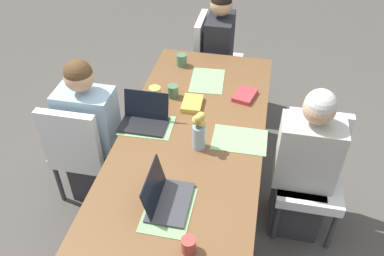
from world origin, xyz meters
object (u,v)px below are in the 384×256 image
(dining_table, at_px, (192,142))
(person_far_left_mid, at_px, (303,172))
(chair_far_left_mid, at_px, (311,168))
(laptop_near_left_near, at_px, (145,118))
(book_red_cover, at_px, (245,95))
(chair_near_left_near, at_px, (81,147))
(person_head_left_left_far, at_px, (219,58))
(laptop_head_right_right_near, at_px, (165,198))
(coffee_mug_centre_right, at_px, (182,60))
(coffee_mug_near_right, at_px, (188,245))
(coffee_mug_near_left, at_px, (173,91))
(flower_vase, at_px, (199,131))
(book_blue_cover, at_px, (192,104))
(person_near_left_near, at_px, (92,139))
(chair_head_left_left_far, at_px, (212,57))
(coffee_mug_centre_left, at_px, (155,93))

(dining_table, bearing_deg, person_far_left_mid, 90.49)
(chair_far_left_mid, distance_m, laptop_near_left_near, 1.21)
(chair_far_left_mid, bearing_deg, book_red_cover, -128.19)
(person_far_left_mid, relative_size, laptop_near_left_near, 3.73)
(chair_near_left_near, bearing_deg, person_head_left_left_far, 150.54)
(laptop_head_right_right_near, xyz_separation_m, coffee_mug_centre_right, (-1.46, -0.23, 0.01))
(chair_near_left_near, xyz_separation_m, coffee_mug_near_right, (0.85, 0.99, 0.29))
(person_far_left_mid, bearing_deg, coffee_mug_near_right, -34.52)
(laptop_near_left_near, relative_size, coffee_mug_near_left, 3.31)
(chair_near_left_near, xyz_separation_m, coffee_mug_near_left, (-0.43, 0.61, 0.29))
(flower_vase, bearing_deg, dining_table, -150.19)
(flower_vase, bearing_deg, book_blue_cover, -163.17)
(person_near_left_near, distance_m, book_red_cover, 1.19)
(dining_table, height_order, book_blue_cover, book_blue_cover)
(laptop_head_right_right_near, bearing_deg, book_blue_cover, -177.99)
(chair_far_left_mid, xyz_separation_m, coffee_mug_near_left, (-0.31, -1.06, 0.29))
(person_far_left_mid, distance_m, laptop_near_left_near, 1.15)
(flower_vase, xyz_separation_m, coffee_mug_near_right, (0.76, 0.09, -0.10))
(chair_head_left_left_far, height_order, coffee_mug_near_right, chair_head_left_left_far)
(flower_vase, xyz_separation_m, laptop_near_left_near, (-0.17, -0.41, -0.10))
(laptop_near_left_near, height_order, coffee_mug_centre_right, laptop_near_left_near)
(chair_far_left_mid, xyz_separation_m, book_blue_cover, (-0.23, -0.89, 0.26))
(person_near_left_near, xyz_separation_m, coffee_mug_near_right, (0.93, 0.93, 0.26))
(person_far_left_mid, relative_size, flower_vase, 4.21)
(chair_head_left_left_far, height_order, laptop_head_right_right_near, laptop_head_right_right_near)
(chair_far_left_mid, distance_m, coffee_mug_near_right, 1.21)
(coffee_mug_near_left, bearing_deg, book_blue_cover, 62.11)
(dining_table, distance_m, chair_far_left_mid, 0.85)
(chair_head_left_left_far, xyz_separation_m, book_blue_cover, (1.16, 0.03, 0.26))
(dining_table, bearing_deg, laptop_near_left_near, -97.34)
(coffee_mug_centre_left, bearing_deg, laptop_head_right_right_near, 18.67)
(laptop_near_left_near, bearing_deg, flower_vase, 68.08)
(chair_far_left_mid, relative_size, laptop_near_left_near, 2.81)
(person_near_left_near, bearing_deg, coffee_mug_centre_right, 147.80)
(flower_vase, bearing_deg, chair_near_left_near, -95.64)
(coffee_mug_near_right, bearing_deg, person_head_left_left_far, -175.51)
(coffee_mug_near_right, bearing_deg, laptop_head_right_right_near, -145.09)
(person_head_left_left_far, xyz_separation_m, book_red_cover, (0.91, 0.33, 0.24))
(person_far_left_mid, xyz_separation_m, coffee_mug_near_left, (-0.39, -1.00, 0.27))
(coffee_mug_near_right, height_order, coffee_mug_centre_right, coffee_mug_centre_right)
(coffee_mug_near_right, bearing_deg, chair_near_left_near, -130.61)
(chair_near_left_near, distance_m, person_far_left_mid, 1.60)
(person_near_left_near, relative_size, book_blue_cover, 5.97)
(coffee_mug_near_right, xyz_separation_m, coffee_mug_centre_right, (-1.74, -0.42, 0.01))
(coffee_mug_near_left, bearing_deg, dining_table, 29.61)
(flower_vase, height_order, coffee_mug_centre_right, flower_vase)
(chair_far_left_mid, height_order, person_head_left_left_far, person_head_left_left_far)
(person_far_left_mid, bearing_deg, coffee_mug_centre_left, -106.71)
(coffee_mug_near_left, xyz_separation_m, book_blue_cover, (0.09, 0.16, -0.03))
(flower_vase, relative_size, coffee_mug_centre_right, 2.80)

